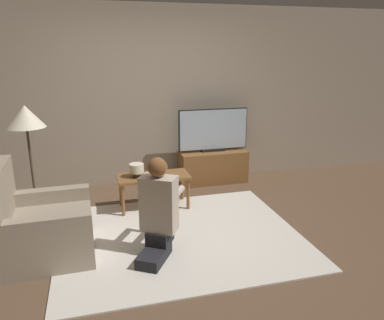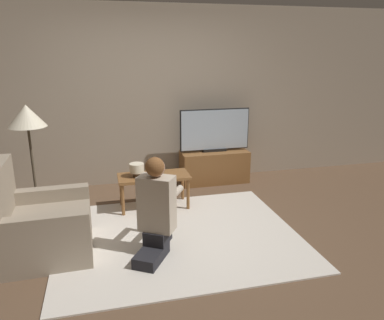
% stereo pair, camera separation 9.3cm
% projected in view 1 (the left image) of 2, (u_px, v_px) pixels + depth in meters
% --- Properties ---
extents(ground_plane, '(10.00, 10.00, 0.00)m').
position_uv_depth(ground_plane, '(180.00, 237.00, 4.09)').
color(ground_plane, brown).
extents(wall_back, '(10.00, 0.06, 2.60)m').
position_uv_depth(wall_back, '(149.00, 97.00, 5.51)').
color(wall_back, tan).
rests_on(wall_back, ground_plane).
extents(rug, '(2.58, 2.12, 0.02)m').
position_uv_depth(rug, '(180.00, 236.00, 4.09)').
color(rug, silver).
rests_on(rug, ground_plane).
extents(tv_stand, '(1.02, 0.41, 0.49)m').
position_uv_depth(tv_stand, '(213.00, 166.00, 5.75)').
color(tv_stand, brown).
rests_on(tv_stand, ground_plane).
extents(tv, '(1.06, 0.08, 0.64)m').
position_uv_depth(tv, '(213.00, 130.00, 5.59)').
color(tv, black).
rests_on(tv, tv_stand).
extents(coffee_table, '(0.90, 0.41, 0.45)m').
position_uv_depth(coffee_table, '(154.00, 179.00, 4.73)').
color(coffee_table, brown).
rests_on(coffee_table, ground_plane).
extents(floor_lamp, '(0.44, 0.44, 1.36)m').
position_uv_depth(floor_lamp, '(26.00, 122.00, 4.32)').
color(floor_lamp, '#4C4233').
rests_on(floor_lamp, ground_plane).
extents(armchair, '(0.92, 0.89, 0.95)m').
position_uv_depth(armchair, '(40.00, 229.00, 3.64)').
color(armchair, gray).
rests_on(armchair, ground_plane).
extents(person_kneeling, '(0.61, 0.79, 1.00)m').
position_uv_depth(person_kneeling, '(159.00, 208.00, 3.60)').
color(person_kneeling, '#232328').
rests_on(person_kneeling, rug).
extents(table_lamp, '(0.18, 0.18, 0.17)m').
position_uv_depth(table_lamp, '(137.00, 169.00, 4.62)').
color(table_lamp, '#4C3823').
rests_on(table_lamp, coffee_table).
extents(remote, '(0.04, 0.15, 0.02)m').
position_uv_depth(remote, '(157.00, 176.00, 4.64)').
color(remote, black).
rests_on(remote, coffee_table).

